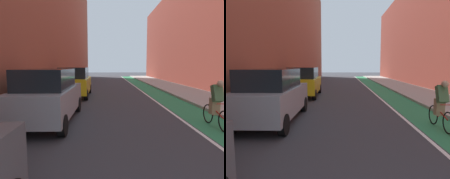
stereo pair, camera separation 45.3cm
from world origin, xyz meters
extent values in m
plane|color=#38383D|center=(0.00, 17.70, 0.00)|extent=(95.46, 95.46, 0.00)
cube|color=#2D8451|center=(3.10, 19.70, 0.00)|extent=(1.60, 43.39, 0.00)
cube|color=white|center=(2.20, 19.70, 0.00)|extent=(0.12, 43.39, 0.00)
cube|color=#A8A59E|center=(5.51, 19.70, 0.07)|extent=(3.22, 43.39, 0.14)
cube|color=#9E4C38|center=(-5.70, 19.70, 6.97)|extent=(3.00, 43.39, 13.93)
cube|color=brown|center=(8.32, 21.70, 5.62)|extent=(2.40, 39.39, 11.25)
cube|color=#9EA0A8|center=(-2.85, 9.69, 0.80)|extent=(1.79, 4.35, 0.95)
cube|color=black|center=(-2.85, 9.47, 1.60)|extent=(1.58, 2.61, 0.75)
cylinder|color=black|center=(-3.67, 11.31, 0.33)|extent=(0.22, 0.66, 0.66)
cylinder|color=black|center=(-2.04, 11.31, 0.33)|extent=(0.22, 0.66, 0.66)
cylinder|color=black|center=(-3.67, 8.06, 0.33)|extent=(0.22, 0.66, 0.66)
cylinder|color=black|center=(-2.04, 8.06, 0.33)|extent=(0.22, 0.66, 0.66)
cube|color=yellow|center=(-2.85, 15.96, 0.80)|extent=(1.97, 4.34, 0.95)
cube|color=black|center=(-2.85, 15.74, 1.60)|extent=(1.72, 2.61, 0.75)
cylinder|color=black|center=(-3.75, 17.56, 0.33)|extent=(0.23, 0.66, 0.66)
cylinder|color=black|center=(-2.00, 17.58, 0.33)|extent=(0.23, 0.66, 0.66)
cylinder|color=black|center=(-3.71, 14.34, 0.33)|extent=(0.23, 0.66, 0.66)
cylinder|color=black|center=(-1.96, 14.36, 0.33)|extent=(0.23, 0.66, 0.66)
torus|color=black|center=(3.00, 8.30, 0.35)|extent=(0.04, 0.69, 0.69)
torus|color=black|center=(3.00, 9.35, 0.35)|extent=(0.04, 0.69, 0.69)
cylinder|color=red|center=(3.00, 8.82, 0.57)|extent=(0.04, 0.96, 0.33)
cylinder|color=red|center=(3.00, 9.00, 0.65)|extent=(0.04, 0.12, 0.55)
cylinder|color=red|center=(3.00, 8.37, 0.90)|extent=(0.48, 0.03, 0.02)
cube|color=tan|center=(3.00, 8.93, 0.72)|extent=(0.28, 0.24, 0.56)
cube|color=#4C7247|center=(3.00, 8.80, 1.18)|extent=(0.32, 0.40, 0.60)
sphere|color=tan|center=(3.00, 8.64, 1.52)|extent=(0.22, 0.22, 0.22)
camera|label=1|loc=(-0.74, 2.22, 2.10)|focal=32.29mm
camera|label=2|loc=(-0.29, 2.21, 2.10)|focal=32.29mm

